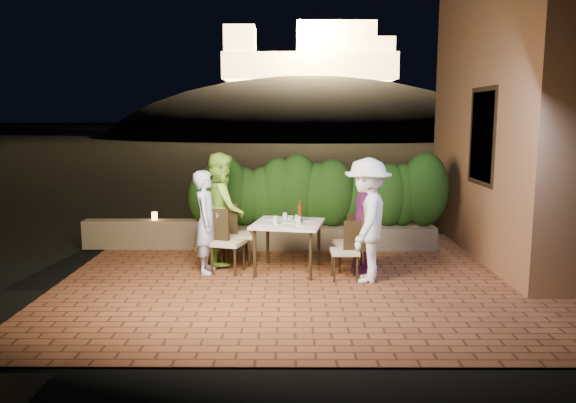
{
  "coord_description": "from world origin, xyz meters",
  "views": [
    {
      "loc": [
        -0.25,
        -7.43,
        2.31
      ],
      "look_at": [
        -0.28,
        0.88,
        1.05
      ],
      "focal_mm": 35.0,
      "sensor_mm": 36.0,
      "label": 1
    }
  ],
  "objects_px": {
    "chair_right_front": "(345,250)",
    "diner_green": "(222,208)",
    "diner_white": "(367,220)",
    "diner_purple": "(365,219)",
    "chair_left_back": "(236,234)",
    "beer_bottle": "(300,211)",
    "diner_blue": "(206,222)",
    "bowl": "(288,218)",
    "chair_right_back": "(348,242)",
    "dining_table": "(288,247)",
    "chair_left_front": "(228,241)",
    "parapet_lamp": "(155,216)"
  },
  "relations": [
    {
      "from": "diner_white",
      "to": "chair_left_front",
      "type": "bearing_deg",
      "value": -85.78
    },
    {
      "from": "dining_table",
      "to": "chair_right_front",
      "type": "xyz_separation_m",
      "value": [
        0.81,
        -0.4,
        0.05
      ]
    },
    {
      "from": "chair_right_back",
      "to": "diner_purple",
      "type": "bearing_deg",
      "value": 155.57
    },
    {
      "from": "diner_green",
      "to": "diner_white",
      "type": "bearing_deg",
      "value": -123.8
    },
    {
      "from": "diner_blue",
      "to": "diner_green",
      "type": "height_order",
      "value": "diner_green"
    },
    {
      "from": "bowl",
      "to": "diner_green",
      "type": "xyz_separation_m",
      "value": [
        -1.04,
        0.21,
        0.11
      ]
    },
    {
      "from": "diner_green",
      "to": "diner_white",
      "type": "height_order",
      "value": "diner_green"
    },
    {
      "from": "diner_green",
      "to": "diner_purple",
      "type": "height_order",
      "value": "diner_green"
    },
    {
      "from": "diner_blue",
      "to": "parapet_lamp",
      "type": "bearing_deg",
      "value": 35.7
    },
    {
      "from": "beer_bottle",
      "to": "chair_left_front",
      "type": "relative_size",
      "value": 0.35
    },
    {
      "from": "dining_table",
      "to": "diner_green",
      "type": "bearing_deg",
      "value": 154.65
    },
    {
      "from": "chair_left_back",
      "to": "diner_purple",
      "type": "distance_m",
      "value": 2.03
    },
    {
      "from": "chair_right_front",
      "to": "diner_white",
      "type": "bearing_deg",
      "value": 165.76
    },
    {
      "from": "beer_bottle",
      "to": "chair_right_front",
      "type": "xyz_separation_m",
      "value": [
        0.64,
        -0.44,
        -0.49
      ]
    },
    {
      "from": "chair_right_back",
      "to": "chair_left_front",
      "type": "bearing_deg",
      "value": -4.11
    },
    {
      "from": "bowl",
      "to": "parapet_lamp",
      "type": "height_order",
      "value": "bowl"
    },
    {
      "from": "chair_left_front",
      "to": "chair_right_front",
      "type": "xyz_separation_m",
      "value": [
        1.71,
        -0.35,
        -0.05
      ]
    },
    {
      "from": "chair_left_back",
      "to": "chair_right_back",
      "type": "relative_size",
      "value": 1.12
    },
    {
      "from": "diner_white",
      "to": "diner_blue",
      "type": "bearing_deg",
      "value": -84.51
    },
    {
      "from": "bowl",
      "to": "chair_left_back",
      "type": "height_order",
      "value": "chair_left_back"
    },
    {
      "from": "chair_left_back",
      "to": "diner_blue",
      "type": "relative_size",
      "value": 0.63
    },
    {
      "from": "bowl",
      "to": "chair_right_front",
      "type": "xyz_separation_m",
      "value": [
        0.81,
        -0.69,
        -0.35
      ]
    },
    {
      "from": "bowl",
      "to": "chair_left_back",
      "type": "relative_size",
      "value": 0.17
    },
    {
      "from": "chair_right_back",
      "to": "chair_right_front",
      "type": "bearing_deg",
      "value": 70.03
    },
    {
      "from": "beer_bottle",
      "to": "chair_left_back",
      "type": "xyz_separation_m",
      "value": [
        -0.99,
        0.38,
        -0.43
      ]
    },
    {
      "from": "diner_white",
      "to": "parapet_lamp",
      "type": "height_order",
      "value": "diner_white"
    },
    {
      "from": "beer_bottle",
      "to": "chair_right_back",
      "type": "distance_m",
      "value": 0.88
    },
    {
      "from": "diner_blue",
      "to": "diner_white",
      "type": "distance_m",
      "value": 2.37
    },
    {
      "from": "diner_blue",
      "to": "diner_purple",
      "type": "bearing_deg",
      "value": -88.87
    },
    {
      "from": "diner_blue",
      "to": "diner_green",
      "type": "xyz_separation_m",
      "value": [
        0.17,
        0.54,
        0.12
      ]
    },
    {
      "from": "dining_table",
      "to": "chair_right_back",
      "type": "distance_m",
      "value": 0.91
    },
    {
      "from": "diner_white",
      "to": "chair_right_front",
      "type": "bearing_deg",
      "value": -87.19
    },
    {
      "from": "dining_table",
      "to": "chair_left_front",
      "type": "relative_size",
      "value": 1.04
    },
    {
      "from": "beer_bottle",
      "to": "diner_purple",
      "type": "distance_m",
      "value": 0.98
    },
    {
      "from": "chair_right_back",
      "to": "diner_purple",
      "type": "height_order",
      "value": "diner_purple"
    },
    {
      "from": "chair_left_front",
      "to": "parapet_lamp",
      "type": "height_order",
      "value": "chair_left_front"
    },
    {
      "from": "chair_left_back",
      "to": "chair_right_back",
      "type": "distance_m",
      "value": 1.76
    },
    {
      "from": "beer_bottle",
      "to": "bowl",
      "type": "xyz_separation_m",
      "value": [
        -0.17,
        0.25,
        -0.15
      ]
    },
    {
      "from": "diner_purple",
      "to": "dining_table",
      "type": "bearing_deg",
      "value": -78.82
    },
    {
      "from": "chair_right_front",
      "to": "parapet_lamp",
      "type": "height_order",
      "value": "chair_right_front"
    },
    {
      "from": "diner_blue",
      "to": "diner_white",
      "type": "bearing_deg",
      "value": -100.97
    },
    {
      "from": "beer_bottle",
      "to": "dining_table",
      "type": "bearing_deg",
      "value": -168.97
    },
    {
      "from": "chair_right_front",
      "to": "diner_green",
      "type": "height_order",
      "value": "diner_green"
    },
    {
      "from": "chair_left_back",
      "to": "chair_right_front",
      "type": "xyz_separation_m",
      "value": [
        1.63,
        -0.82,
        -0.06
      ]
    },
    {
      "from": "chair_right_back",
      "to": "diner_blue",
      "type": "bearing_deg",
      "value": -5.15
    },
    {
      "from": "dining_table",
      "to": "chair_right_front",
      "type": "distance_m",
      "value": 0.91
    },
    {
      "from": "beer_bottle",
      "to": "diner_blue",
      "type": "relative_size",
      "value": 0.22
    },
    {
      "from": "beer_bottle",
      "to": "diner_blue",
      "type": "distance_m",
      "value": 1.4
    },
    {
      "from": "bowl",
      "to": "chair_right_front",
      "type": "distance_m",
      "value": 1.12
    },
    {
      "from": "bowl",
      "to": "diner_purple",
      "type": "distance_m",
      "value": 1.18
    }
  ]
}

